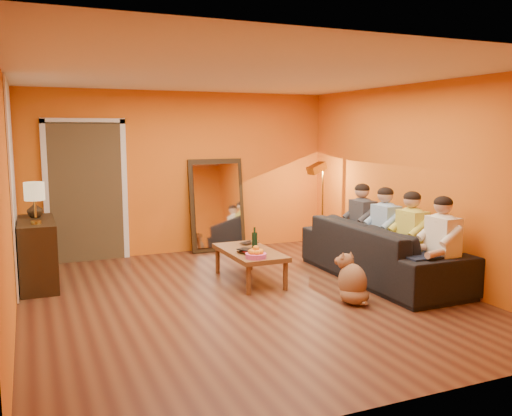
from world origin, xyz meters
name	(u,v)px	position (x,y,z in m)	size (l,w,h in m)	color
room_shell	(234,187)	(0.00, 0.37, 1.30)	(5.00, 5.50, 2.60)	brown
white_accent	(13,184)	(-2.48, 1.75, 1.30)	(0.02, 1.90, 2.58)	white
doorway_recess	(85,192)	(-1.50, 2.83, 1.05)	(1.06, 0.30, 2.10)	#3F2D19
door_jamb_left	(46,194)	(-2.07, 2.71, 1.05)	(0.08, 0.06, 2.20)	white
door_jamb_right	(125,191)	(-0.93, 2.71, 1.05)	(0.08, 0.06, 2.20)	white
door_header	(83,121)	(-1.50, 2.71, 2.12)	(1.22, 0.06, 0.08)	white
mirror_frame	(217,205)	(0.55, 2.63, 0.76)	(0.92, 0.06, 1.52)	black
mirror_glass	(218,205)	(0.55, 2.59, 0.76)	(0.78, 0.02, 1.36)	white
sideboard	(38,253)	(-2.24, 1.55, 0.42)	(0.44, 1.18, 0.85)	black
table_lamp	(35,203)	(-2.24, 1.25, 1.10)	(0.24, 0.24, 0.51)	beige
sofa	(381,251)	(2.00, 0.10, 0.38)	(1.02, 2.60, 0.76)	black
coffee_table	(250,266)	(0.33, 0.67, 0.21)	(0.62, 1.22, 0.42)	brown
floor_lamp	(322,208)	(2.10, 1.85, 0.72)	(0.30, 0.24, 1.44)	#B18B34
dog	(352,278)	(1.08, -0.63, 0.29)	(0.32, 0.50, 0.59)	#8F5E40
person_far_left	(442,248)	(2.13, -0.90, 0.61)	(0.70, 0.44, 1.22)	white
person_mid_left	(412,240)	(2.13, -0.35, 0.61)	(0.70, 0.44, 1.22)	gold
person_mid_right	(385,232)	(2.13, 0.20, 0.61)	(0.70, 0.44, 1.22)	#88ADD3
person_far_right	(362,226)	(2.13, 0.75, 0.61)	(0.70, 0.44, 1.22)	#353439
fruit_bowl	(256,252)	(0.23, 0.22, 0.50)	(0.26, 0.26, 0.16)	#E6519E
wine_bottle	(255,239)	(0.38, 0.62, 0.58)	(0.07, 0.07, 0.31)	black
tumbler	(254,244)	(0.45, 0.79, 0.47)	(0.10, 0.10, 0.10)	#B27F3F
laptop	(252,243)	(0.51, 1.02, 0.43)	(0.31, 0.20, 0.02)	black
book_lower	(242,254)	(0.15, 0.47, 0.43)	(0.19, 0.26, 0.02)	black
book_mid	(243,252)	(0.16, 0.48, 0.45)	(0.16, 0.22, 0.02)	#B61514
book_upper	(243,251)	(0.15, 0.46, 0.47)	(0.15, 0.21, 0.02)	black
vase	(35,209)	(-2.24, 1.80, 0.95)	(0.20, 0.20, 0.21)	black
flowers	(34,192)	(-2.24, 1.80, 1.18)	(0.17, 0.17, 0.42)	#B61514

